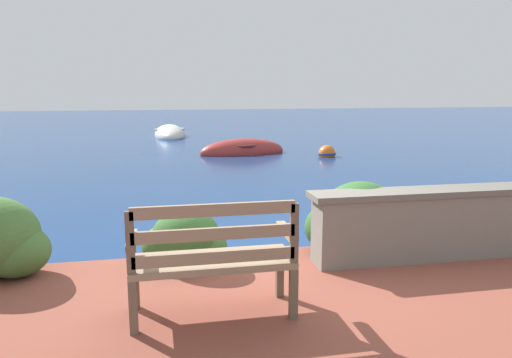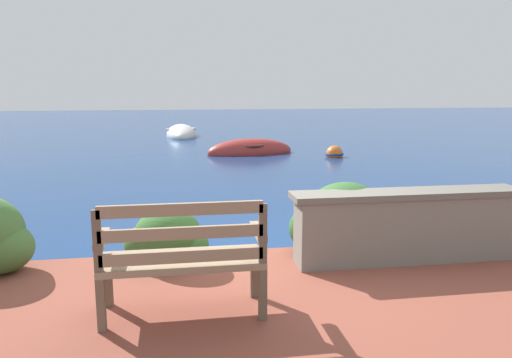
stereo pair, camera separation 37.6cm
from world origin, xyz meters
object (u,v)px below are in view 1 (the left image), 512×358
(park_bench, at_px, (213,257))
(mooring_buoy, at_px, (327,154))
(rowboat_mid, at_px, (170,135))
(rowboat_nearest, at_px, (243,152))

(park_bench, height_order, mooring_buoy, park_bench)
(park_bench, xyz_separation_m, rowboat_mid, (0.23, 16.90, -0.63))
(park_bench, xyz_separation_m, mooring_buoy, (4.44, 9.92, -0.62))
(rowboat_mid, bearing_deg, rowboat_nearest, 17.20)
(rowboat_mid, height_order, mooring_buoy, rowboat_mid)
(park_bench, bearing_deg, mooring_buoy, 73.79)
(mooring_buoy, bearing_deg, park_bench, -114.13)
(rowboat_mid, xyz_separation_m, mooring_buoy, (4.21, -6.98, 0.02))
(park_bench, xyz_separation_m, rowboat_nearest, (2.18, 10.99, -0.63))
(rowboat_nearest, relative_size, mooring_buoy, 5.16)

